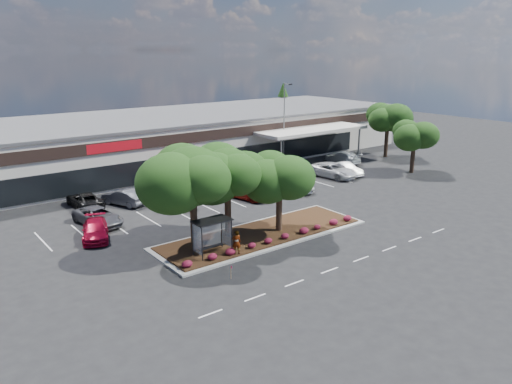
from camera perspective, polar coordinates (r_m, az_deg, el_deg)
ground at (r=39.00m, az=6.69°, el=-6.03°), size 160.00×160.00×0.00m
retail_store at (r=65.91m, az=-14.10°, el=5.52°), size 80.40×25.20×6.25m
landscape_island at (r=40.53m, az=0.71°, el=-4.86°), size 18.00×6.00×0.26m
lane_markings at (r=46.49m, az=-2.36°, el=-2.27°), size 33.12×20.06×0.01m
shrub_row at (r=38.87m, az=2.63°, el=-5.20°), size 17.00×0.80×0.50m
bus_shelter at (r=36.01m, az=-5.17°, el=-3.95°), size 2.75×1.55×2.59m
island_tree_west at (r=36.44m, az=-7.21°, el=-0.63°), size 7.20×7.20×7.89m
island_tree_mid at (r=38.87m, az=-3.27°, el=0.09°), size 6.60×6.60×7.32m
island_tree_east at (r=40.14m, az=2.68°, el=0.01°), size 5.80×5.80×6.50m
tree_east_near at (r=63.63m, az=17.57°, el=4.99°), size 5.60×5.60×6.51m
tree_east_far at (r=72.20m, az=14.76°, el=6.88°), size 6.40×6.40×7.62m
conifer_north_east at (r=92.20m, az=3.08°, el=9.66°), size 3.96×3.96×9.00m
person_waiting at (r=36.13m, az=-2.25°, el=-5.78°), size 0.77×0.64×1.79m
light_pole at (r=65.35m, az=3.25°, el=7.24°), size 1.42×0.71×10.51m
survey_stake at (r=33.09m, az=-2.87°, el=-8.96°), size 0.08×0.14×0.92m
car_0 at (r=41.81m, az=-17.88°, el=-4.16°), size 3.55×5.24×1.41m
car_1 at (r=45.01m, az=-17.62°, el=-2.67°), size 3.37×5.64×1.47m
car_3 at (r=48.78m, az=-8.60°, el=-0.69°), size 3.73×5.58×1.42m
car_4 at (r=50.39m, az=-0.87°, el=0.02°), size 3.41×5.47×1.41m
car_5 at (r=53.61m, az=4.27°, el=1.08°), size 3.92×6.30×1.63m
car_6 at (r=56.62m, az=3.60°, el=1.93°), size 3.37×5.46×1.70m
car_7 at (r=59.59m, az=8.76°, el=2.47°), size 3.51×6.32×1.67m
car_8 at (r=60.92m, az=10.22°, el=2.61°), size 1.59×4.54×1.49m
car_9 at (r=50.37m, az=-18.99°, el=-0.85°), size 2.43×5.22×1.44m
car_10 at (r=49.99m, az=-14.88°, el=-0.58°), size 3.34×4.93×1.54m
car_12 at (r=54.01m, az=-10.30°, el=0.82°), size 2.49×4.86×1.35m
car_13 at (r=55.37m, az=-7.40°, el=1.50°), size 3.00×6.03×1.68m
car_14 at (r=56.85m, az=0.23°, el=1.85°), size 2.56×4.93×1.37m
car_15 at (r=61.11m, az=-0.93°, el=2.86°), size 2.10×4.27×1.40m
car_16 at (r=61.56m, az=2.88°, el=3.07°), size 3.89×5.32×1.68m
car_17 at (r=67.53m, az=9.85°, el=3.95°), size 2.18×5.35×1.55m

